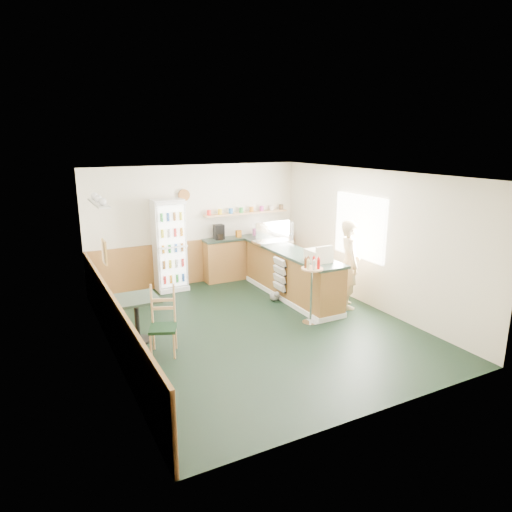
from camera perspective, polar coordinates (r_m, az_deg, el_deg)
ground at (r=8.26m, az=0.25°, el=-8.80°), size 6.00×6.00×0.00m
room_envelope at (r=8.33m, az=-3.46°, el=2.39°), size 5.04×6.02×2.72m
service_counter at (r=9.61m, az=4.41°, el=-2.51°), size 0.68×3.01×1.01m
back_counter at (r=10.97m, az=-1.05°, el=0.16°), size 2.24×0.42×1.69m
drinks_fridge at (r=10.12m, az=-10.76°, el=1.32°), size 0.66×0.55×2.01m
display_case at (r=10.08m, az=2.10°, el=2.94°), size 0.83×0.44×0.47m
cash_register at (r=8.67m, az=7.81°, el=0.05°), size 0.40×0.42×0.23m
shopkeeper at (r=9.10m, az=11.57°, el=-1.01°), size 0.62×0.70×1.76m
condiment_stand at (r=8.19m, az=7.00°, el=-3.14°), size 0.39×0.39×1.22m
newspaper_rack at (r=9.30m, az=2.96°, el=-2.36°), size 0.09×0.43×0.69m
cafe_table at (r=7.73m, az=-14.72°, el=-6.64°), size 0.70×0.70×0.77m
cafe_chair at (r=7.28m, az=-11.80°, el=-7.62°), size 0.53×0.53×1.09m
dog_doorstop at (r=9.45m, az=2.37°, el=-5.03°), size 0.19×0.25×0.23m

